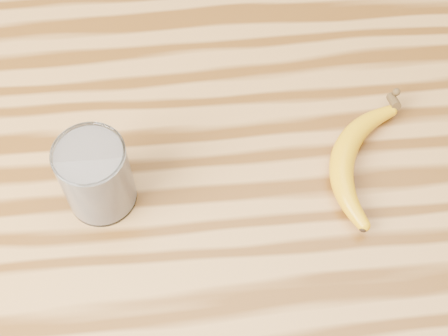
{
  "coord_description": "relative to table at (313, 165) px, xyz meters",
  "views": [
    {
      "loc": [
        -0.19,
        -0.49,
        1.64
      ],
      "look_at": [
        -0.15,
        -0.08,
        0.93
      ],
      "focal_mm": 50.0,
      "sensor_mm": 36.0,
      "label": 1
    }
  ],
  "objects": [
    {
      "name": "table",
      "position": [
        0.0,
        0.0,
        0.0
      ],
      "size": [
        1.2,
        0.8,
        0.9
      ],
      "color": "#A6723A",
      "rests_on": "ground"
    },
    {
      "name": "smoothie_glass",
      "position": [
        -0.31,
        -0.1,
        0.19
      ],
      "size": [
        0.09,
        0.09,
        0.11
      ],
      "color": "white",
      "rests_on": "table"
    },
    {
      "name": "banana",
      "position": [
        0.01,
        -0.07,
        0.15
      ],
      "size": [
        0.2,
        0.3,
        0.03
      ],
      "primitive_type": null,
      "rotation": [
        0.0,
        0.0,
        -0.41
      ],
      "color": "#DB9A0A",
      "rests_on": "table"
    }
  ]
}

